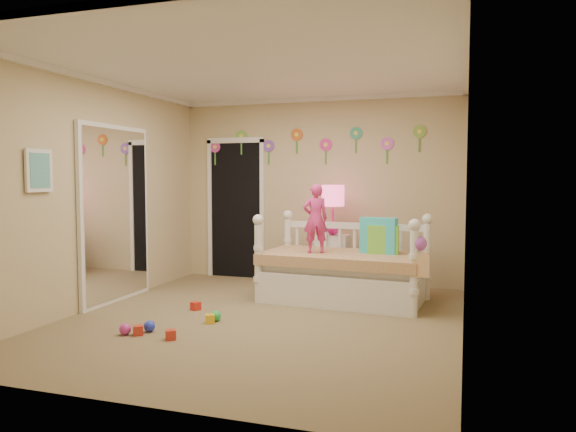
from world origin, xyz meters
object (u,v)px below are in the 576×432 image
(nightstand, at_px, (333,261))
(table_lamp, at_px, (333,202))
(daybed, at_px, (343,258))
(child, at_px, (315,219))

(nightstand, relative_size, table_lamp, 1.08)
(daybed, height_order, table_lamp, table_lamp)
(daybed, relative_size, nightstand, 2.69)
(daybed, distance_m, table_lamp, 1.01)
(daybed, xyz_separation_m, nightstand, (-0.30, 0.72, -0.16))
(daybed, height_order, child, child)
(daybed, relative_size, table_lamp, 2.90)
(nightstand, bearing_deg, child, -88.93)
(child, bearing_deg, table_lamp, -115.77)
(daybed, bearing_deg, table_lamp, 117.36)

